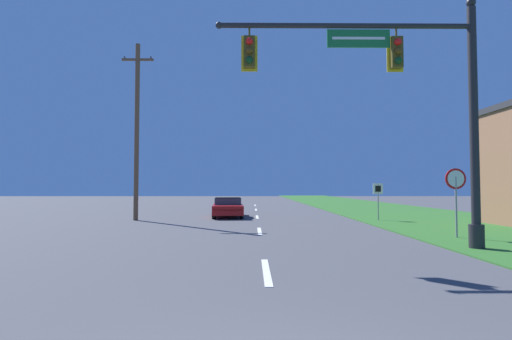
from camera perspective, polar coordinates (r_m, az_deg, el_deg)
The scene contains 7 objects.
grass_verge_right at distance 34.64m, azimuth 17.71°, elevation -5.40°, with size 10.00×110.00×0.04m.
road_center_line at distance 24.93m, azimuth 0.17°, elevation -6.73°, with size 0.16×34.80×0.01m.
signal_mast at distance 13.15m, azimuth 21.34°, elevation 9.61°, with size 8.05×0.47×7.62m.
car_ahead at distance 25.04m, azimuth -4.04°, elevation -5.33°, with size 2.08×4.55×1.19m.
stop_sign at distance 16.24m, azimuth 26.64°, elevation -2.18°, with size 0.76×0.07×2.50m.
route_sign_post at distance 23.17m, azimuth 17.03°, elevation -3.18°, with size 0.55×0.06×2.03m.
utility_pole_near at distance 23.70m, azimuth -16.66°, elevation 5.70°, with size 1.80×0.26×10.04m.
Camera 1 is at (-0.32, -2.86, 1.85)m, focal length 28.00 mm.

